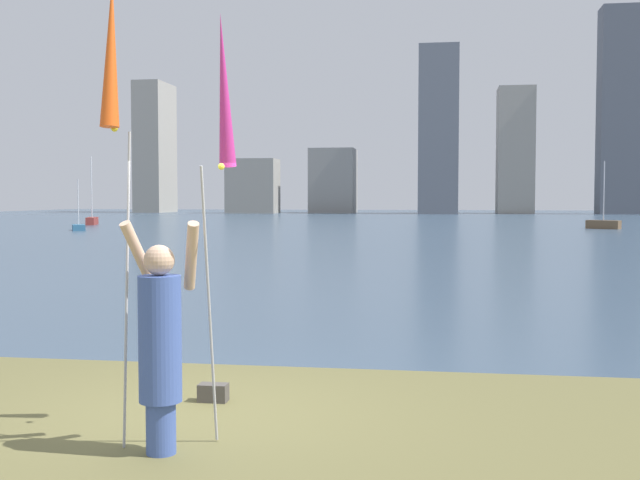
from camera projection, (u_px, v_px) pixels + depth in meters
ground at (411, 227)px, 58.31m from camera, size 120.00×138.00×0.12m
person at (160, 340)px, 6.77m from camera, size 0.73×0.54×1.99m
kite_flag_left at (112, 63)px, 6.64m from camera, size 0.16×0.52×4.03m
kite_flag_right at (224, 99)px, 7.28m from camera, size 0.16×0.92×3.83m
bag at (213, 393)px, 8.54m from camera, size 0.31×0.18×0.19m
sailboat_0 at (603, 224)px, 53.61m from camera, size 2.20×1.72×4.53m
sailboat_1 at (92, 220)px, 61.17m from camera, size 1.25×2.44×5.21m
sailboat_3 at (79, 227)px, 51.25m from camera, size 1.44×1.79×3.29m
skyline_tower_0 at (155, 148)px, 107.44m from camera, size 3.66×7.30×17.27m
skyline_tower_1 at (253, 186)px, 102.98m from camera, size 6.35×4.39×6.96m
skyline_tower_2 at (333, 181)px, 104.88m from camera, size 5.78×5.91×8.36m
skyline_tower_3 at (439, 131)px, 99.88m from camera, size 4.87×6.44×20.66m
skyline_tower_4 at (515, 151)px, 100.98m from camera, size 4.49×5.17×15.81m
skyline_tower_5 at (624, 111)px, 97.09m from camera, size 5.94×3.91×25.03m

